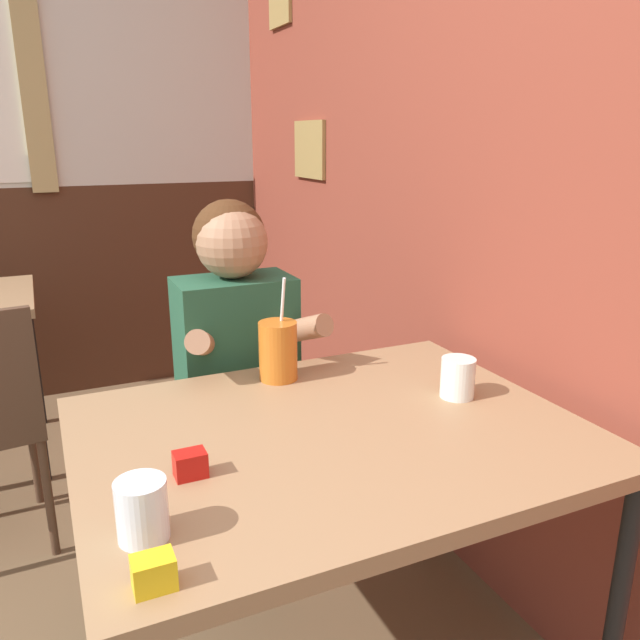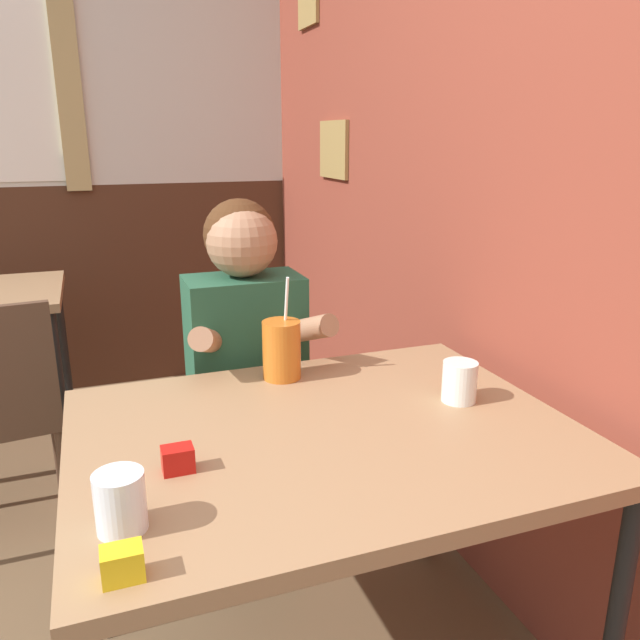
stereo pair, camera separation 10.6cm
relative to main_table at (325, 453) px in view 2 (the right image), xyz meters
The scene contains 9 objects.
brick_wall_right 1.33m from the main_table, 55.92° to the left, with size 0.08×4.72×2.70m.
back_wall 2.49m from the main_table, 102.68° to the left, with size 5.25×0.09×2.70m.
main_table is the anchor object (origin of this frame).
person_seated 0.59m from the main_table, 93.66° to the left, with size 0.42×0.41×1.17m.
cocktail_pitcher 0.35m from the main_table, 90.33° to the left, with size 0.10×0.10×0.27m.
glass_near_pitcher 0.51m from the main_table, 152.59° to the right, with size 0.08×0.08×0.10m.
glass_center 0.37m from the main_table, ahead, with size 0.08×0.08×0.10m.
condiment_ketchup 0.35m from the main_table, 167.41° to the right, with size 0.06×0.04×0.05m.
condiment_mustard 0.57m from the main_table, 141.67° to the right, with size 0.06×0.04×0.05m.
Camera 2 is at (0.07, -0.75, 1.34)m, focal length 35.00 mm.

